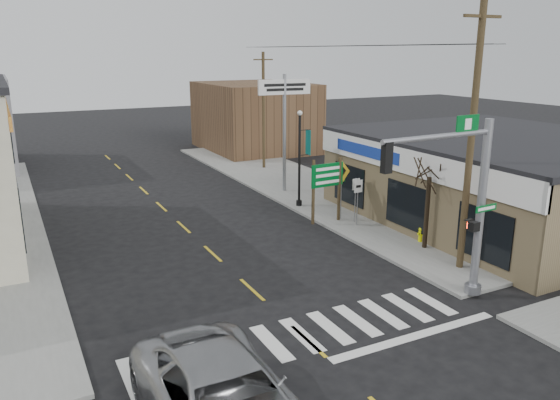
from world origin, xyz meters
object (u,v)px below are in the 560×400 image
lamp_post (300,151)px  utility_pole_far (264,110)px  guide_sign (327,182)px  dance_center_sign (284,104)px  bare_tree (430,164)px  fire_hydrant (421,234)px  utility_pole_near (471,137)px  traffic_signal_pole (466,192)px

lamp_post → utility_pole_far: bearing=68.9°
guide_sign → dance_center_sign: bearing=77.1°
dance_center_sign → bare_tree: bearing=-83.3°
dance_center_sign → bare_tree: 11.52m
dance_center_sign → lamp_post: bearing=-100.1°
fire_hydrant → utility_pole_near: (-0.60, -2.93, 4.69)m
lamp_post → dance_center_sign: size_ratio=0.75×
lamp_post → utility_pole_far: size_ratio=0.64×
guide_sign → fire_hydrant: size_ratio=4.74×
traffic_signal_pole → guide_sign: 9.31m
dance_center_sign → bare_tree: dance_center_sign is taller
lamp_post → bare_tree: size_ratio=1.11×
guide_sign → lamp_post: (0.34, 3.22, 0.94)m
fire_hydrant → dance_center_sign: size_ratio=0.10×
lamp_post → guide_sign: bearing=-102.6°
fire_hydrant → lamp_post: 8.13m
fire_hydrant → lamp_post: bearing=104.0°
bare_tree → utility_pole_near: 2.72m
fire_hydrant → utility_pole_far: bearing=87.8°
bare_tree → fire_hydrant: bearing=62.3°
lamp_post → fire_hydrant: bearing=-82.7°
dance_center_sign → utility_pole_far: utility_pole_far is taller
bare_tree → utility_pole_near: bearing=-96.7°
utility_pole_near → bare_tree: bearing=83.2°
fire_hydrant → utility_pole_far: utility_pole_far is taller
fire_hydrant → bare_tree: 3.32m
utility_pole_near → utility_pole_far: bearing=86.2°
traffic_signal_pole → utility_pole_near: bearing=40.2°
guide_sign → utility_pole_near: utility_pole_near is taller
utility_pole_far → bare_tree: bearing=-88.8°
guide_sign → dance_center_sign: size_ratio=0.46×
traffic_signal_pole → dance_center_sign: 15.78m
utility_pole_far → dance_center_sign: bearing=-100.7°
dance_center_sign → bare_tree: size_ratio=1.48×
lamp_post → bare_tree: lamp_post is taller
traffic_signal_pole → fire_hydrant: size_ratio=9.29×
bare_tree → guide_sign: bearing=110.8°
bare_tree → utility_pole_far: 18.01m
dance_center_sign → utility_pole_far: size_ratio=0.85×
bare_tree → utility_pole_far: utility_pole_far is taller
dance_center_sign → utility_pole_far: 6.90m
utility_pole_near → lamp_post: bearing=96.8°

